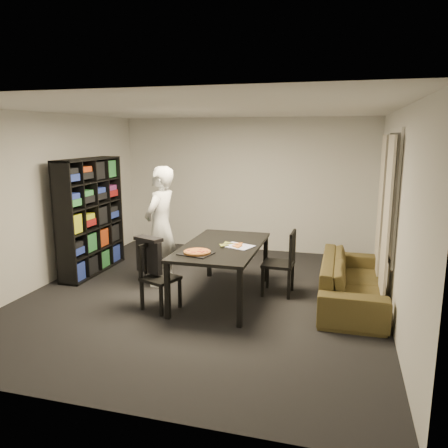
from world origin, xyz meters
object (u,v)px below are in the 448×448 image
(bookshelf, at_px, (91,216))
(sofa, at_px, (352,281))
(chair_right, at_px, (285,259))
(person, at_px, (161,227))
(chair_left, at_px, (156,271))
(baking_tray, at_px, (196,254))
(pepperoni_pizza, at_px, (197,252))
(dining_table, at_px, (222,250))

(bookshelf, bearing_deg, sofa, -3.83)
(chair_right, xyz_separation_m, person, (-1.88, -0.06, 0.38))
(chair_left, distance_m, baking_tray, 0.62)
(person, distance_m, pepperoni_pizza, 1.22)
(dining_table, xyz_separation_m, pepperoni_pizza, (-0.19, -0.53, 0.10))
(chair_right, xyz_separation_m, sofa, (0.95, -0.06, -0.22))
(person, xyz_separation_m, pepperoni_pizza, (0.87, -0.84, -0.11))
(baking_tray, distance_m, sofa, 2.20)
(dining_table, bearing_deg, bookshelf, 166.22)
(chair_right, distance_m, baking_tray, 1.39)
(baking_tray, bearing_deg, chair_right, 41.74)
(baking_tray, distance_m, pepperoni_pizza, 0.03)
(bookshelf, distance_m, chair_right, 3.28)
(dining_table, relative_size, chair_left, 2.10)
(person, xyz_separation_m, baking_tray, (0.86, -0.86, -0.13))
(pepperoni_pizza, bearing_deg, chair_left, -175.49)
(baking_tray, bearing_deg, sofa, 23.37)
(person, bearing_deg, bookshelf, -94.82)
(chair_left, bearing_deg, bookshelf, 76.15)
(chair_left, relative_size, sofa, 0.42)
(chair_right, bearing_deg, sofa, 87.41)
(person, height_order, baking_tray, person)
(dining_table, xyz_separation_m, person, (-1.06, 0.32, 0.21))
(sofa, bearing_deg, bookshelf, 86.17)
(chair_left, xyz_separation_m, sofa, (2.52, 0.88, -0.19))
(bookshelf, height_order, chair_right, bookshelf)
(dining_table, bearing_deg, baking_tray, -110.30)
(bookshelf, height_order, sofa, bookshelf)
(baking_tray, bearing_deg, person, 135.02)
(baking_tray, bearing_deg, chair_left, -176.59)
(dining_table, xyz_separation_m, chair_left, (-0.75, -0.57, -0.20))
(person, bearing_deg, dining_table, 79.77)
(bookshelf, height_order, pepperoni_pizza, bookshelf)
(sofa, bearing_deg, baking_tray, 113.37)
(dining_table, distance_m, sofa, 1.84)
(dining_table, distance_m, pepperoni_pizza, 0.57)
(dining_table, distance_m, chair_right, 0.92)
(chair_left, bearing_deg, sofa, -49.70)
(dining_table, bearing_deg, sofa, 10.05)
(baking_tray, bearing_deg, pepperoni_pizza, 42.06)
(chair_left, height_order, pepperoni_pizza, chair_left)
(pepperoni_pizza, bearing_deg, baking_tray, -137.94)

